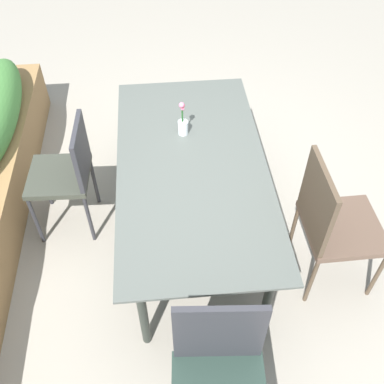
{
  "coord_description": "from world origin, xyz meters",
  "views": [
    {
      "loc": [
        -2.14,
        0.15,
        2.69
      ],
      "look_at": [
        -0.07,
        -0.05,
        0.44
      ],
      "focal_mm": 41.88,
      "sensor_mm": 36.0,
      "label": 1
    }
  ],
  "objects_px": {
    "chair_near_left": "(332,220)",
    "flower_vase": "(183,123)",
    "chair_far_side": "(68,170)",
    "dining_table": "(192,171)",
    "chair_end_left": "(219,376)"
  },
  "relations": [
    {
      "from": "dining_table",
      "to": "flower_vase",
      "type": "relative_size",
      "value": 7.32
    },
    {
      "from": "chair_end_left",
      "to": "flower_vase",
      "type": "bearing_deg",
      "value": -84.16
    },
    {
      "from": "chair_near_left",
      "to": "flower_vase",
      "type": "bearing_deg",
      "value": -131.62
    },
    {
      "from": "dining_table",
      "to": "chair_far_side",
      "type": "relative_size",
      "value": 2.09
    },
    {
      "from": "flower_vase",
      "to": "chair_end_left",
      "type": "bearing_deg",
      "value": -178.63
    },
    {
      "from": "chair_near_left",
      "to": "chair_far_side",
      "type": "bearing_deg",
      "value": -111.07
    },
    {
      "from": "chair_near_left",
      "to": "flower_vase",
      "type": "xyz_separation_m",
      "value": [
        0.74,
        0.86,
        0.23
      ]
    },
    {
      "from": "chair_end_left",
      "to": "flower_vase",
      "type": "distance_m",
      "value": 1.63
    },
    {
      "from": "dining_table",
      "to": "chair_near_left",
      "type": "distance_m",
      "value": 0.93
    },
    {
      "from": "chair_far_side",
      "to": "flower_vase",
      "type": "xyz_separation_m",
      "value": [
        0.12,
        -0.81,
        0.25
      ]
    },
    {
      "from": "chair_near_left",
      "to": "chair_end_left",
      "type": "relative_size",
      "value": 1.03
    },
    {
      "from": "flower_vase",
      "to": "dining_table",
      "type": "bearing_deg",
      "value": -174.18
    },
    {
      "from": "dining_table",
      "to": "chair_near_left",
      "type": "bearing_deg",
      "value": -117.35
    },
    {
      "from": "dining_table",
      "to": "flower_vase",
      "type": "height_order",
      "value": "flower_vase"
    },
    {
      "from": "chair_far_side",
      "to": "flower_vase",
      "type": "relative_size",
      "value": 3.51
    }
  ]
}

